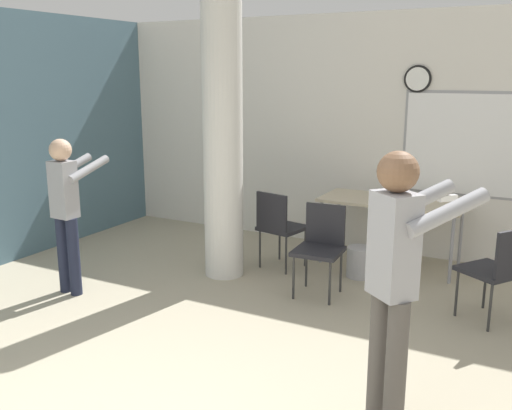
{
  "coord_description": "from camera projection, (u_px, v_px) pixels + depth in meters",
  "views": [
    {
      "loc": [
        1.97,
        -1.6,
        2.13
      ],
      "look_at": [
        -0.19,
        2.44,
        1.06
      ],
      "focal_mm": 40.0,
      "sensor_mm": 36.0,
      "label": 1
    }
  ],
  "objects": [
    {
      "name": "waste_bin",
      "position": [
        360.0,
        262.0,
        6.04
      ],
      "size": [
        0.28,
        0.28,
        0.32
      ],
      "color": "#B2B2B7",
      "rests_on": "ground_plane"
    },
    {
      "name": "wall_back",
      "position": [
        375.0,
        135.0,
        6.77
      ],
      "size": [
        8.0,
        0.15,
        2.8
      ],
      "color": "silver",
      "rests_on": "ground_plane"
    },
    {
      "name": "chair_table_left",
      "position": [
        279.0,
        224.0,
        6.21
      ],
      "size": [
        0.52,
        0.52,
        0.87
      ],
      "color": "#232328",
      "rests_on": "ground_plane"
    },
    {
      "name": "person_playing_side",
      "position": [
        396.0,
        272.0,
        3.29
      ],
      "size": [
        0.63,
        0.69,
        1.71
      ],
      "color": "#514C47",
      "rests_on": "ground_plane"
    },
    {
      "name": "chair_table_front",
      "position": [
        321.0,
        243.0,
        5.51
      ],
      "size": [
        0.47,
        0.47,
        0.87
      ],
      "color": "#232328",
      "rests_on": "ground_plane"
    },
    {
      "name": "bottle_on_table",
      "position": [
        392.0,
        192.0,
        6.24
      ],
      "size": [
        0.06,
        0.06,
        0.24
      ],
      "color": "silver",
      "rests_on": "folding_table"
    },
    {
      "name": "support_pillar",
      "position": [
        223.0,
        145.0,
        5.84
      ],
      "size": [
        0.41,
        0.41,
        2.8
      ],
      "color": "silver",
      "rests_on": "ground_plane"
    },
    {
      "name": "chair_mid_room",
      "position": [
        498.0,
        267.0,
        4.85
      ],
      "size": [
        0.61,
        0.61,
        0.87
      ],
      "color": "#232328",
      "rests_on": "ground_plane"
    },
    {
      "name": "person_watching_back",
      "position": [
        67.0,
        204.0,
        5.45
      ],
      "size": [
        0.36,
        0.57,
        1.52
      ],
      "color": "#1E2338",
      "rests_on": "ground_plane"
    },
    {
      "name": "folding_table",
      "position": [
        392.0,
        205.0,
        6.3
      ],
      "size": [
        1.54,
        0.7,
        0.75
      ],
      "color": "beige",
      "rests_on": "ground_plane"
    }
  ]
}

